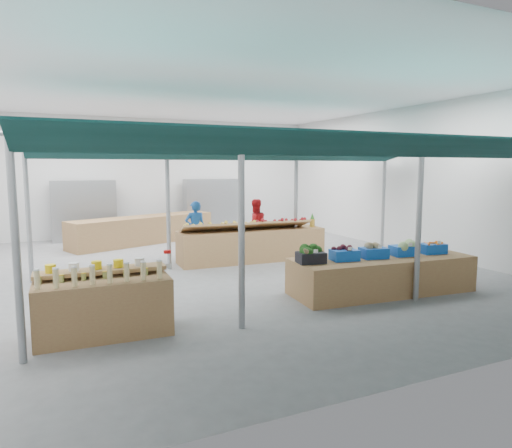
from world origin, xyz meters
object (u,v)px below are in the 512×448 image
object	(u,v)px
vendor_right	(255,226)
crate_stack	(442,267)
veg_counter	(382,275)
fruit_counter	(252,245)
bottle_shelf	(104,304)
vendor_left	(195,229)

from	to	relation	value
vendor_right	crate_stack	bearing A→B (deg)	118.46
veg_counter	vendor_right	size ratio (longest dim) A/B	2.34
veg_counter	fruit_counter	distance (m)	4.01
bottle_shelf	vendor_left	bearing A→B (deg)	61.86
bottle_shelf	fruit_counter	bearing A→B (deg)	45.82
vendor_left	vendor_right	xyz separation A→B (m)	(1.80, 0.00, 0.00)
bottle_shelf	veg_counter	world-z (taller)	bottle_shelf
fruit_counter	vendor_left	distance (m)	1.67
veg_counter	crate_stack	distance (m)	1.84
vendor_left	vendor_right	size ratio (longest dim) A/B	1.00
crate_stack	bottle_shelf	bearing A→B (deg)	-177.48
bottle_shelf	vendor_right	world-z (taller)	vendor_right
veg_counter	crate_stack	bearing A→B (deg)	10.93
vendor_right	veg_counter	bearing A→B (deg)	98.06
veg_counter	fruit_counter	xyz separation A→B (m)	(-1.06, 3.87, 0.06)
crate_stack	vendor_left	world-z (taller)	vendor_left
crate_stack	vendor_right	bearing A→B (deg)	115.73
bottle_shelf	crate_stack	size ratio (longest dim) A/B	3.13
bottle_shelf	crate_stack	distance (m)	7.07
bottle_shelf	veg_counter	distance (m)	5.24
bottle_shelf	fruit_counter	distance (m)	5.76
bottle_shelf	fruit_counter	xyz separation A→B (m)	(4.17, 3.97, -0.04)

